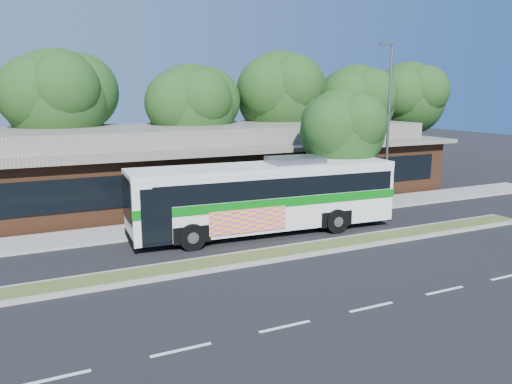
% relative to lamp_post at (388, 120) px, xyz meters
% --- Properties ---
extents(ground, '(120.00, 120.00, 0.00)m').
position_rel_lamp_post_xyz_m(ground, '(-9.56, -6.00, -4.90)').
color(ground, black).
rests_on(ground, ground).
extents(median_strip, '(26.00, 1.10, 0.15)m').
position_rel_lamp_post_xyz_m(median_strip, '(-9.56, -5.40, -4.83)').
color(median_strip, '#555D27').
rests_on(median_strip, ground).
extents(sidewalk, '(44.00, 2.60, 0.12)m').
position_rel_lamp_post_xyz_m(sidewalk, '(-9.56, 0.40, -4.84)').
color(sidewalk, gray).
rests_on(sidewalk, ground).
extents(plaza_building, '(33.20, 11.20, 4.45)m').
position_rel_lamp_post_xyz_m(plaza_building, '(-9.56, 6.99, -2.77)').
color(plaza_building, '#542E1A').
rests_on(plaza_building, ground).
extents(lamp_post, '(0.93, 0.18, 9.07)m').
position_rel_lamp_post_xyz_m(lamp_post, '(0.00, 0.00, 0.00)').
color(lamp_post, slate).
rests_on(lamp_post, ground).
extents(tree_bg_b, '(6.69, 6.00, 9.00)m').
position_rel_lamp_post_xyz_m(tree_bg_b, '(-16.13, 10.14, 1.24)').
color(tree_bg_b, black).
rests_on(tree_bg_b, ground).
extents(tree_bg_c, '(6.24, 5.60, 8.26)m').
position_rel_lamp_post_xyz_m(tree_bg_c, '(-8.16, 9.13, 0.69)').
color(tree_bg_c, black).
rests_on(tree_bg_c, ground).
extents(tree_bg_d, '(6.91, 6.20, 9.37)m').
position_rel_lamp_post_xyz_m(tree_bg_d, '(-1.12, 10.15, 1.52)').
color(tree_bg_d, black).
rests_on(tree_bg_d, ground).
extents(tree_bg_e, '(6.47, 5.80, 8.50)m').
position_rel_lamp_post_xyz_m(tree_bg_e, '(4.85, 9.14, 0.84)').
color(tree_bg_e, black).
rests_on(tree_bg_e, ground).
extents(tree_bg_f, '(6.69, 6.00, 8.92)m').
position_rel_lamp_post_xyz_m(tree_bg_f, '(10.87, 10.14, 1.16)').
color(tree_bg_f, black).
rests_on(tree_bg_f, ground).
extents(transit_bus, '(12.56, 3.42, 3.49)m').
position_rel_lamp_post_xyz_m(transit_bus, '(-8.77, -2.21, -2.96)').
color(transit_bus, silver).
rests_on(transit_bus, ground).
extents(sidewalk_tree, '(4.92, 4.41, 6.66)m').
position_rel_lamp_post_xyz_m(sidewalk_tree, '(-3.25, -0.59, -0.35)').
color(sidewalk_tree, black).
rests_on(sidewalk_tree, ground).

